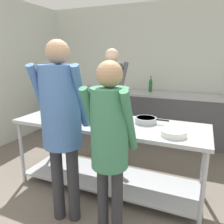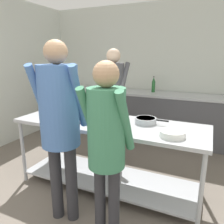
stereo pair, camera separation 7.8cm
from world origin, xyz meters
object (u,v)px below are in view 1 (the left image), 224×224
(serving_tray_roast, at_px, (105,121))
(guest_serving_left, at_px, (61,116))
(plate_stack, at_px, (174,133))
(broccoli_bowl, at_px, (57,111))
(sauce_pan, at_px, (146,120))
(guest_serving_right, at_px, (110,135))
(cook_behind_counter, at_px, (112,92))
(serving_tray_vegetables, at_px, (67,120))
(water_bottle, at_px, (151,85))

(serving_tray_roast, relative_size, guest_serving_left, 0.23)
(plate_stack, bearing_deg, broccoli_bowl, 170.92)
(sauce_pan, bearing_deg, plate_stack, -41.05)
(guest_serving_right, bearing_deg, sauce_pan, 83.86)
(guest_serving_right, xyz_separation_m, cook_behind_counter, (-0.60, 1.49, 0.09))
(guest_serving_left, relative_size, guest_serving_right, 1.10)
(broccoli_bowl, distance_m, plate_stack, 1.59)
(sauce_pan, xyz_separation_m, cook_behind_counter, (-0.70, 0.63, 0.18))
(broccoli_bowl, xyz_separation_m, serving_tray_vegetables, (0.33, -0.25, -0.01))
(plate_stack, xyz_separation_m, cook_behind_counter, (-1.05, 0.94, 0.19))
(serving_tray_roast, distance_m, sauce_pan, 0.48)
(guest_serving_left, bearing_deg, serving_tray_roast, 76.19)
(serving_tray_vegetables, relative_size, guest_serving_right, 0.25)
(serving_tray_vegetables, xyz_separation_m, guest_serving_right, (0.79, -0.55, 0.11))
(serving_tray_roast, relative_size, guest_serving_right, 0.26)
(guest_serving_right, bearing_deg, guest_serving_left, 174.61)
(serving_tray_roast, relative_size, cook_behind_counter, 0.24)
(serving_tray_roast, xyz_separation_m, guest_serving_right, (0.35, -0.68, 0.11))
(serving_tray_vegetables, distance_m, guest_serving_left, 0.61)
(broccoli_bowl, relative_size, guest_serving_right, 0.12)
(sauce_pan, distance_m, plate_stack, 0.47)
(sauce_pan, distance_m, water_bottle, 1.94)
(broccoli_bowl, distance_m, water_bottle, 2.13)
(guest_serving_left, height_order, guest_serving_right, guest_serving_left)
(plate_stack, bearing_deg, sauce_pan, 138.95)
(broccoli_bowl, xyz_separation_m, cook_behind_counter, (0.52, 0.69, 0.18))
(guest_serving_right, bearing_deg, cook_behind_counter, 112.07)
(serving_tray_vegetables, height_order, plate_stack, plate_stack)
(broccoli_bowl, bearing_deg, serving_tray_roast, -8.97)
(serving_tray_roast, xyz_separation_m, plate_stack, (0.80, -0.13, 0.00))
(water_bottle, bearing_deg, plate_stack, -71.30)
(water_bottle, bearing_deg, guest_serving_left, -94.33)
(guest_serving_left, bearing_deg, cook_behind_counter, 94.04)
(water_bottle, bearing_deg, serving_tray_roast, -91.38)
(serving_tray_roast, bearing_deg, guest_serving_left, -103.81)
(broccoli_bowl, xyz_separation_m, guest_serving_left, (0.62, -0.75, 0.19))
(serving_tray_vegetables, distance_m, guest_serving_right, 0.97)
(broccoli_bowl, bearing_deg, guest_serving_right, -35.42)
(plate_stack, bearing_deg, serving_tray_vegetables, 179.93)
(serving_tray_vegetables, xyz_separation_m, plate_stack, (1.24, -0.00, 0.00))
(broccoli_bowl, distance_m, guest_serving_right, 1.38)
(plate_stack, relative_size, cook_behind_counter, 0.15)
(broccoli_bowl, xyz_separation_m, guest_serving_right, (1.12, -0.80, 0.10))
(sauce_pan, bearing_deg, guest_serving_right, -96.14)
(guest_serving_left, distance_m, water_bottle, 2.71)
(serving_tray_vegetables, bearing_deg, plate_stack, -0.07)
(plate_stack, height_order, guest_serving_right, guest_serving_right)
(broccoli_bowl, relative_size, guest_serving_left, 0.11)
(guest_serving_left, relative_size, water_bottle, 5.74)
(broccoli_bowl, xyz_separation_m, water_bottle, (0.82, 1.95, 0.16))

